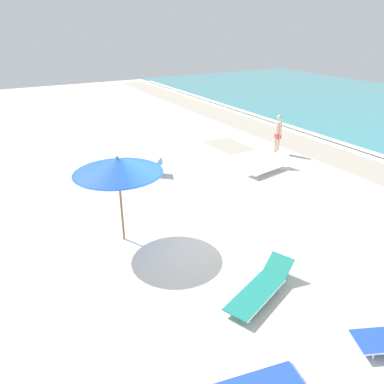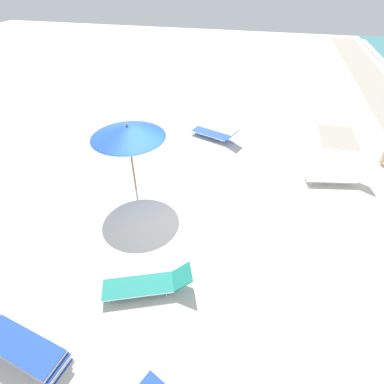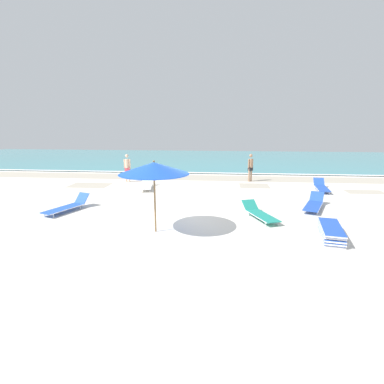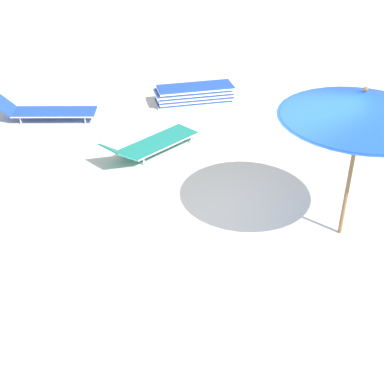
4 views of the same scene
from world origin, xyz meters
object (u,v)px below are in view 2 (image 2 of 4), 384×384
Objects in this scene: beach_umbrella at (128,132)px; sun_lounger_near_water_right at (215,134)px; lounger_stack at (25,350)px; sun_lounger_beside_umbrella at (336,177)px; sun_lounger_near_water_left at (148,284)px.

sun_lounger_near_water_right is at bearing 154.19° from beach_umbrella.
lounger_stack is at bearing -0.29° from beach_umbrella.
beach_umbrella is 5.12m from sun_lounger_near_water_right.
beach_umbrella is at bearing -169.62° from lounger_stack.
sun_lounger_beside_umbrella is 5.27m from sun_lounger_near_water_right.
beach_umbrella is 1.11× the size of sun_lounger_near_water_left.
lounger_stack is at bearing -64.37° from sun_lounger_near_water_left.
lounger_stack is at bearing -51.91° from sun_lounger_beside_umbrella.
sun_lounger_beside_umbrella is (-2.04, 6.84, -1.96)m from beach_umbrella.
sun_lounger_near_water_right reaches higher than sun_lounger_near_water_left.
lounger_stack is (5.76, -0.03, -1.98)m from beach_umbrella.
lounger_stack is 10.40m from sun_lounger_beside_umbrella.
sun_lounger_beside_umbrella is at bearing 106.62° from beach_umbrella.
beach_umbrella is 1.11× the size of sun_lounger_near_water_right.
lounger_stack is 2.75m from sun_lounger_near_water_left.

